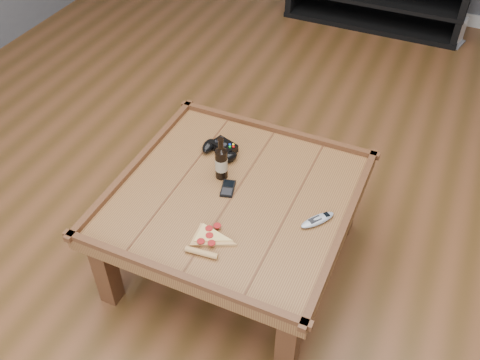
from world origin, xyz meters
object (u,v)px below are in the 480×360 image
at_px(coffee_table, 234,204).
at_px(beer_bottle, 221,162).
at_px(game_controller, 221,149).
at_px(smartphone, 228,188).
at_px(remote_control, 318,220).
at_px(game_console, 459,33).
at_px(pizza_slice, 208,239).

relative_size(coffee_table, beer_bottle, 4.83).
height_order(game_controller, smartphone, game_controller).
relative_size(beer_bottle, game_controller, 1.10).
bearing_deg(remote_control, game_console, 119.62).
bearing_deg(game_console, game_controller, -96.32).
xyz_separation_m(game_controller, pizza_slice, (0.19, -0.50, -0.02)).
distance_m(coffee_table, smartphone, 0.08).
relative_size(pizza_slice, remote_control, 1.58).
distance_m(beer_bottle, game_console, 2.71).
relative_size(coffee_table, game_controller, 5.29).
bearing_deg(pizza_slice, coffee_table, 87.61).
bearing_deg(pizza_slice, beer_bottle, 101.66).
height_order(coffee_table, game_controller, game_controller).
bearing_deg(game_controller, smartphone, -38.35).
height_order(pizza_slice, remote_control, pizza_slice).
xyz_separation_m(smartphone, remote_control, (0.41, -0.02, 0.01)).
bearing_deg(beer_bottle, remote_control, -10.62).
bearing_deg(smartphone, game_console, 59.44).
distance_m(smartphone, remote_control, 0.41).
bearing_deg(game_console, remote_control, -83.50).
xyz_separation_m(coffee_table, remote_control, (0.38, -0.01, 0.07)).
bearing_deg(beer_bottle, game_controller, 117.44).
xyz_separation_m(game_controller, remote_control, (0.55, -0.23, -0.01)).
distance_m(coffee_table, pizza_slice, 0.29).
relative_size(game_controller, game_console, 0.96).
bearing_deg(game_console, beer_bottle, -93.86).
bearing_deg(pizza_slice, remote_control, 31.02).
bearing_deg(remote_control, coffee_table, -144.91).
distance_m(coffee_table, beer_bottle, 0.19).
height_order(beer_bottle, game_controller, beer_bottle).
relative_size(beer_bottle, remote_control, 1.36).
distance_m(game_controller, remote_control, 0.59).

